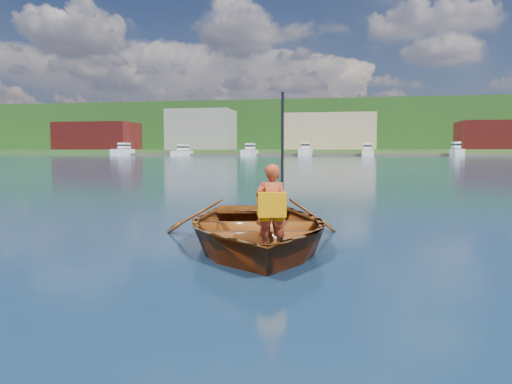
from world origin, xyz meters
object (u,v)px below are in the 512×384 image
(rowboat, at_px, (256,227))
(marina_yachts, at_px, (330,151))
(child_paddler, at_px, (271,207))
(dock, at_px, (360,155))

(rowboat, bearing_deg, marina_yachts, 91.75)
(rowboat, bearing_deg, child_paddler, -66.98)
(dock, xyz_separation_m, marina_yachts, (-8.72, -4.71, 1.02))
(rowboat, relative_size, dock, 0.03)
(rowboat, distance_m, child_paddler, 0.99)
(child_paddler, height_order, marina_yachts, marina_yachts)
(rowboat, height_order, marina_yachts, marina_yachts)
(child_paddler, relative_size, dock, 0.01)
(child_paddler, xyz_separation_m, marina_yachts, (-4.71, 143.22, 0.76))
(dock, distance_m, marina_yachts, 9.96)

